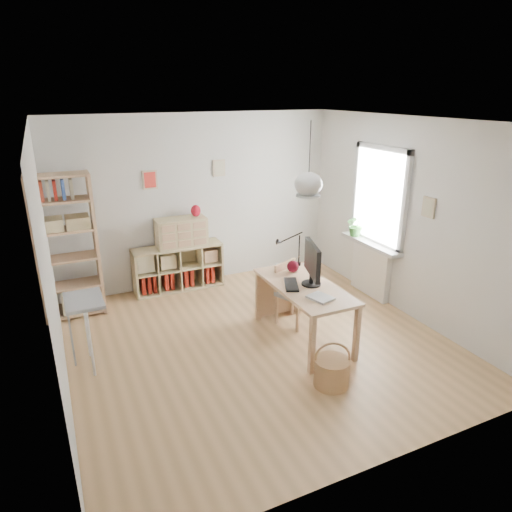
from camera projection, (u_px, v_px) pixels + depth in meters
name	position (u px, v px, depth m)	size (l,w,h in m)	color
ground	(259.00, 342.00, 5.78)	(4.50, 4.50, 0.00)	tan
room_shell	(308.00, 184.00, 5.18)	(4.50, 4.50, 4.50)	silver
window_unit	(380.00, 196.00, 6.64)	(0.07, 1.16, 1.46)	white
radiator	(371.00, 270.00, 7.02)	(0.10, 0.80, 0.80)	white
windowsill	(371.00, 244.00, 6.85)	(0.22, 1.20, 0.06)	silver
desk	(304.00, 292.00, 5.64)	(0.70, 1.50, 0.75)	tan
cube_shelf	(177.00, 271.00, 7.26)	(1.40, 0.38, 0.72)	beige
tall_bookshelf	(65.00, 242.00, 6.13)	(0.80, 0.38, 2.00)	tan
side_table	(79.00, 315.00, 5.04)	(0.40, 0.55, 0.85)	#9A9A9D
chair	(292.00, 289.00, 6.13)	(0.55, 0.55, 0.85)	#9A9A9D
wicker_basket	(332.00, 371.00, 4.89)	(0.38, 0.38, 0.53)	#9B7146
storage_chest	(294.00, 292.00, 6.75)	(0.73, 0.77, 0.57)	beige
monitor	(312.00, 262.00, 5.52)	(0.24, 0.59, 0.53)	black
keyboard	(291.00, 284.00, 5.60)	(0.16, 0.42, 0.02)	black
task_lamp	(288.00, 247.00, 6.00)	(0.43, 0.16, 0.46)	black
yarn_ball	(293.00, 266.00, 5.99)	(0.16, 0.16, 0.16)	#4B0A18
paper_tray	(321.00, 298.00, 5.23)	(0.22, 0.27, 0.03)	silver
drawer_chest	(181.00, 232.00, 7.05)	(0.77, 0.35, 0.44)	beige
red_vase	(196.00, 211.00, 7.04)	(0.15, 0.15, 0.18)	#A70D1C
potted_plant	(356.00, 225.00, 7.07)	(0.32, 0.28, 0.35)	#2E6827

